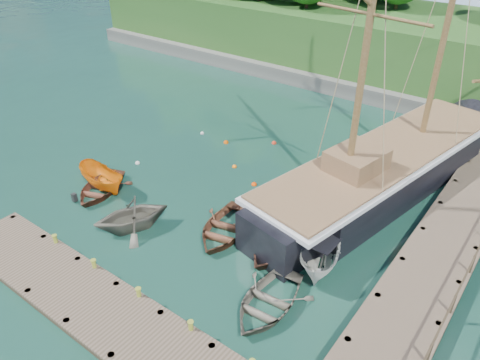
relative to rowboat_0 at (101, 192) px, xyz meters
The scene contains 23 objects.
ground 6.70m from the rowboat_0, ahead, with size 160.00×160.00×0.00m, color #16382C.
dock_near 10.69m from the rowboat_0, 35.55° to the right, with size 20.00×3.20×1.10m.
dock_east 19.60m from the rowboat_0, 21.84° to the left, with size 3.20×24.00×1.10m.
bollard_0 5.51m from the rowboat_0, 60.79° to the right, with size 0.26×0.26×0.45m, color olive.
bollard_1 7.45m from the rowboat_0, 40.21° to the right, with size 0.26×0.26×0.45m, color olive.
bollard_2 9.93m from the rowboat_0, 28.97° to the right, with size 0.26×0.26×0.45m, color olive.
bollard_3 12.64m from the rowboat_0, 22.37° to the right, with size 0.26×0.26×0.45m, color olive.
rowboat_0 is the anchor object (origin of this frame).
rowboat_1 4.45m from the rowboat_0, 16.34° to the right, with size 3.39×3.93×2.07m, color #635E52.
rowboat_2 8.56m from the rowboat_0, ahead, with size 3.28×4.60×0.95m, color brown.
rowboat_3 13.26m from the rowboat_0, ahead, with size 3.18×4.45×0.92m, color #666052.
rowboat_4 11.63m from the rowboat_0, 10.53° to the left, with size 3.49×4.88×1.01m, color #4D2C21.
motorboat_orange 0.45m from the rowboat_0, 115.83° to the left, with size 1.51×4.01×1.55m, color orange.
cabin_boat_white 13.88m from the rowboat_0, ahead, with size 1.79×4.76×1.84m, color silver.
schooner 17.06m from the rowboat_0, 38.45° to the left, with size 8.59×26.78×19.69m.
mooring_buoy_0 3.81m from the rowboat_0, 102.43° to the left, with size 0.32×0.32×0.32m, color silver.
mooring_buoy_1 8.57m from the rowboat_0, 57.27° to the left, with size 0.31×0.31×0.31m, color orange.
mooring_buoy_2 9.31m from the rowboat_0, 41.87° to the left, with size 0.34×0.34×0.34m, color #FC4000.
mooring_buoy_3 12.61m from the rowboat_0, 41.48° to the left, with size 0.29×0.29×0.29m, color silver.
mooring_buoy_4 9.81m from the rowboat_0, 77.97° to the left, with size 0.36×0.36×0.36m, color #D34A01.
mooring_buoy_5 12.57m from the rowboat_0, 67.28° to the left, with size 0.35×0.35×0.35m, color red.
mooring_buoy_6 9.71m from the rowboat_0, 91.86° to the left, with size 0.29×0.29×0.29m, color silver.
headland 32.72m from the rowboat_0, 101.06° to the left, with size 51.00×19.31×12.90m.
Camera 1 is at (14.17, -14.05, 15.47)m, focal length 35.00 mm.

